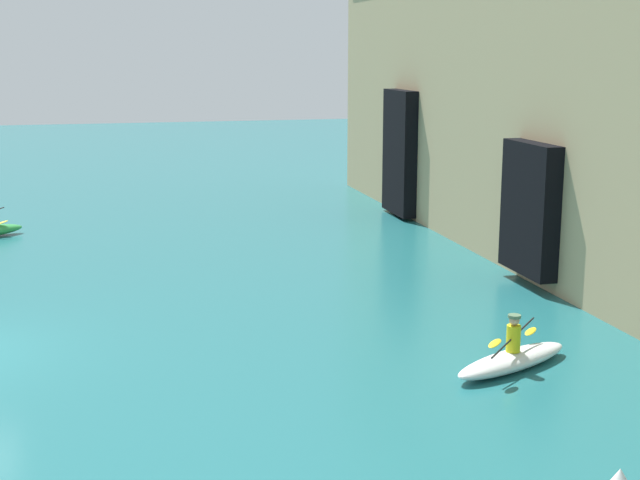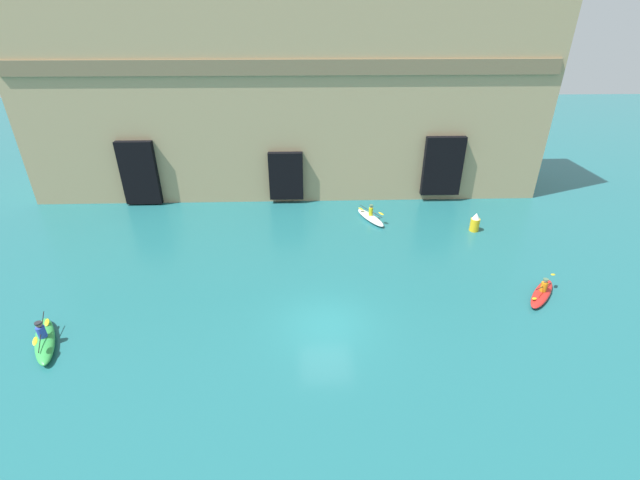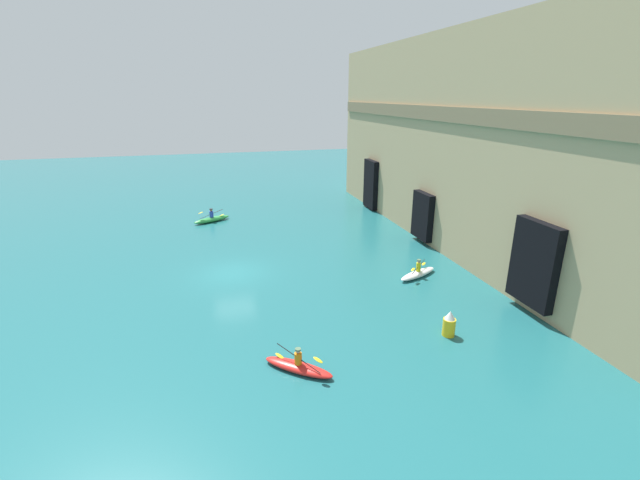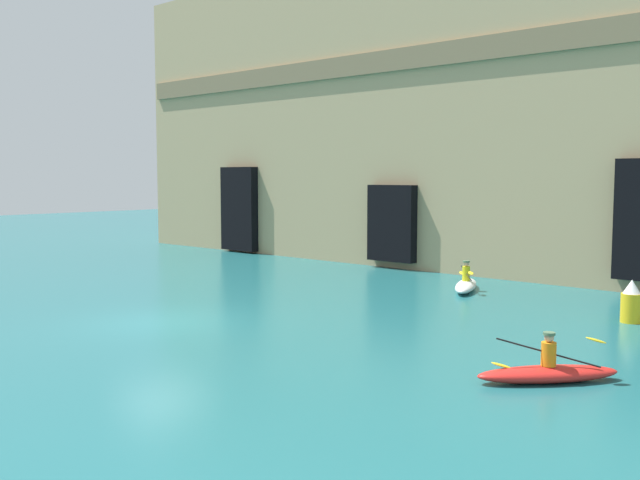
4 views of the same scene
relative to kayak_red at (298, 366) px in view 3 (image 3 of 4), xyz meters
The scene contains 6 objects.
ground_plane 11.07m from the kayak_red, behind, with size 120.00×120.00×0.00m, color #1E6066.
cliff_bluff 21.75m from the kayak_red, 129.45° to the left, with size 37.40×6.95×14.72m.
kayak_red is the anchor object (origin of this frame).
kayak_white 11.77m from the kayak_red, 128.82° to the left, with size 1.91×3.08×1.12m.
kayak_green 23.22m from the kayak_red, behind, with size 2.24×3.36×1.19m.
marker_buoy 7.41m from the kayak_red, 96.51° to the left, with size 0.59×0.59×1.26m.
Camera 3 is at (25.39, -1.19, 10.67)m, focal length 24.00 mm.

